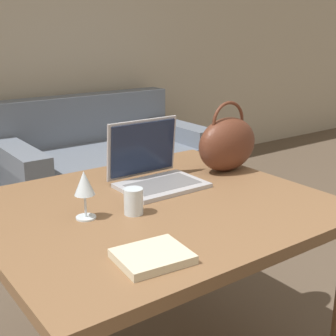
% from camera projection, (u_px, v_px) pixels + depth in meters
% --- Properties ---
extents(dining_table, '(1.18, 1.02, 0.78)m').
position_uv_depth(dining_table, '(154.00, 227.00, 1.68)').
color(dining_table, brown).
rests_on(dining_table, ground_plane).
extents(couch, '(1.65, 0.96, 0.82)m').
position_uv_depth(couch, '(101.00, 165.00, 3.89)').
color(couch, slate).
rests_on(couch, ground_plane).
extents(laptop, '(0.32, 0.27, 0.25)m').
position_uv_depth(laptop, '(153.00, 167.00, 1.85)').
color(laptop, '#ADADB2').
rests_on(laptop, dining_table).
extents(drinking_glass, '(0.06, 0.06, 0.09)m').
position_uv_depth(drinking_glass, '(134.00, 201.00, 1.55)').
color(drinking_glass, silver).
rests_on(drinking_glass, dining_table).
extents(wine_glass, '(0.07, 0.07, 0.16)m').
position_uv_depth(wine_glass, '(84.00, 186.00, 1.50)').
color(wine_glass, silver).
rests_on(wine_glass, dining_table).
extents(handbag, '(0.29, 0.15, 0.30)m').
position_uv_depth(handbag, '(227.00, 144.00, 2.00)').
color(handbag, '#592D1E').
rests_on(handbag, dining_table).
extents(book, '(0.20, 0.18, 0.02)m').
position_uv_depth(book, '(152.00, 256.00, 1.25)').
color(book, beige).
rests_on(book, dining_table).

